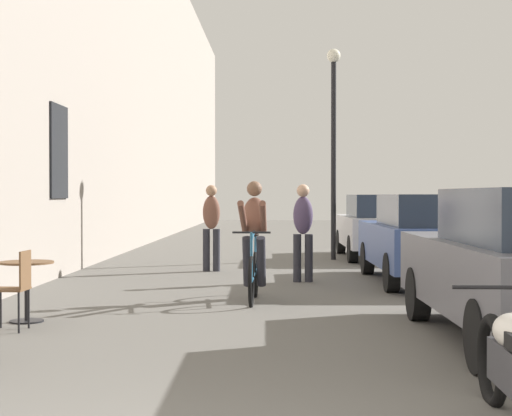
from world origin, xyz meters
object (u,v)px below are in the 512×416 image
cafe_table_far (27,278)px  parked_car_third (381,225)px  cafe_chair_far_toward_street (16,284)px  pedestrian_mid (211,223)px  cyclist_on_bicycle (254,244)px  street_lamp (334,126)px  parked_car_second (426,237)px  pedestrian_near (303,227)px

cafe_table_far → parked_car_third: parked_car_third is taller
cafe_chair_far_toward_street → pedestrian_mid: size_ratio=0.52×
cafe_table_far → parked_car_third: 11.14m
cyclist_on_bicycle → cafe_table_far: bearing=-142.3°
cafe_table_far → cafe_chair_far_toward_street: bearing=-82.9°
street_lamp → cafe_chair_far_toward_street: bearing=-113.0°
parked_car_second → cyclist_on_bicycle: bearing=-141.5°
parked_car_third → pedestrian_mid: bearing=-138.6°
pedestrian_near → pedestrian_mid: pedestrian_mid is taller
cyclist_on_bicycle → pedestrian_mid: size_ratio=1.03×
street_lamp → cyclist_on_bicycle: bearing=-102.8°
cafe_chair_far_toward_street → parked_car_third: size_ratio=0.21×
cafe_chair_far_toward_street → parked_car_second: bearing=42.2°
parked_car_second → parked_car_third: (-0.09, 5.38, -0.00)m
parked_car_second → cafe_chair_far_toward_street: bearing=-137.8°
cafe_table_far → pedestrian_near: size_ratio=0.42×
cyclist_on_bicycle → street_lamp: size_ratio=0.36×
cyclist_on_bicycle → street_lamp: street_lamp is taller
pedestrian_mid → parked_car_third: size_ratio=0.40×
pedestrian_near → parked_car_second: bearing=-3.9°
cafe_table_far → street_lamp: bearing=65.2°
parked_car_third → pedestrian_near: bearing=-111.0°
pedestrian_mid → street_lamp: size_ratio=0.35×
street_lamp → pedestrian_mid: bearing=-131.9°
cafe_chair_far_toward_street → pedestrian_near: pedestrian_near is taller
pedestrian_near → parked_car_third: bearing=69.0°
pedestrian_near → parked_car_third: pedestrian_near is taller
cyclist_on_bicycle → parked_car_second: 3.68m
pedestrian_mid → parked_car_second: bearing=-28.2°
cyclist_on_bicycle → parked_car_second: (2.88, 2.29, -0.02)m
pedestrian_near → street_lamp: size_ratio=0.35×
cafe_table_far → cyclist_on_bicycle: (2.65, 2.04, 0.29)m
cafe_table_far → pedestrian_near: pedestrian_near is taller
cafe_table_far → parked_car_second: (5.53, 4.34, 0.27)m
cafe_chair_far_toward_street → parked_car_third: 11.64m
pedestrian_mid → parked_car_third: 5.02m
pedestrian_near → pedestrian_mid: 2.59m
cafe_table_far → street_lamp: 10.57m
pedestrian_near → parked_car_third: 5.61m
cafe_chair_far_toward_street → pedestrian_near: (3.35, 5.09, 0.44)m
cyclist_on_bicycle → pedestrian_mid: cyclist_on_bicycle is taller
pedestrian_mid → street_lamp: 4.46m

